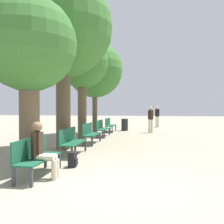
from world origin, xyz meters
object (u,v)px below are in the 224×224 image
Objects in this scene: bench_row_2 at (90,132)px; tree_row_1 at (63,29)px; tree_row_0 at (29,47)px; tree_row_2 at (82,63)px; bench_row_3 at (102,127)px; tree_row_3 at (95,70)px; person_seated at (42,149)px; pedestrian_near at (157,115)px; bench_row_0 at (35,154)px; trash_bin at (125,125)px; bench_row_1 at (71,140)px; backpack at (73,160)px; pedestrian_mid at (151,118)px; bench_row_4 at (110,124)px.

bench_row_2 is 4.41m from tree_row_1.
tree_row_0 is 0.92× the size of tree_row_2.
bench_row_3 is 3.63m from tree_row_3.
tree_row_3 is 4.27× the size of person_seated.
tree_row_0 is at bearing -105.42° from pedestrian_near.
bench_row_0 is 5.22m from bench_row_2.
pedestrian_near reaches higher than bench_row_3.
trash_bin is at bearing -123.98° from pedestrian_near.
tree_row_3 is (-0.68, 9.14, 3.32)m from bench_row_0.
bench_row_1 and bench_row_2 have the same top height.
tree_row_1 is (-0.68, -1.48, 4.10)m from bench_row_2.
backpack is (0.59, -1.62, -0.31)m from bench_row_1.
bench_row_0 is 0.97× the size of pedestrian_near.
pedestrian_mid reaches higher than bench_row_1.
person_seated is 1.29m from backpack.
person_seated is at bearing -87.47° from bench_row_2.
tree_row_0 is 11.55× the size of backpack.
bench_row_3 is at bearing -62.68° from tree_row_3.
backpack is at bearing -91.54° from trash_bin.
tree_row_1 reaches higher than bench_row_0.
bench_row_0 is 4.06× the size of backpack.
tree_row_3 is (-0.68, 3.92, 3.32)m from bench_row_2.
bench_row_3 is at bearing -135.83° from pedestrian_mid.
tree_row_2 is at bearing -99.45° from bench_row_4.
bench_row_0 is at bearing -90.00° from bench_row_2.
bench_row_1 is 0.25× the size of tree_row_1.
pedestrian_near is (3.81, 13.83, -2.31)m from tree_row_0.
tree_row_2 is at bearing 120.47° from bench_row_2.
tree_row_2 is 3.96× the size of person_seated.
tree_row_0 is 0.71× the size of tree_row_1.
tree_row_3 is at bearing 90.00° from tree_row_0.
pedestrian_near is 4.09m from trash_bin.
tree_row_1 is 5.60m from person_seated.
pedestrian_mid is at bearing -32.52° from trash_bin.
tree_row_3 is at bearing 95.92° from bench_row_1.
tree_row_1 reaches higher than bench_row_2.
backpack is 9.64m from pedestrian_mid.
pedestrian_mid is (2.63, 5.16, 0.44)m from bench_row_2.
tree_row_3 is 4.44m from trash_bin.
bench_row_3 and bench_row_4 have the same top height.
bench_row_3 is (0.00, 2.61, 0.00)m from bench_row_2.
tree_row_2 is 6.32m from trash_bin.
pedestrian_near is at bearing 65.98° from bench_row_3.
tree_row_2 is 6.57m from backpack.
tree_row_2 is (-0.68, 6.37, 3.24)m from bench_row_0.
bench_row_3 is at bearing 91.71° from person_seated.
bench_row_0 and bench_row_2 have the same top height.
bench_row_4 is at bearing 90.00° from bench_row_2.
tree_row_3 is (-0.68, -1.30, 3.32)m from bench_row_4.
tree_row_0 reaches higher than backpack.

